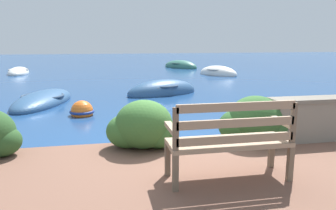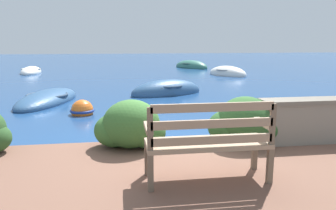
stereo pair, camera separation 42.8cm
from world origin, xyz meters
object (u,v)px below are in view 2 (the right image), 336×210
rowboat_far (227,74)px  rowboat_distant (191,67)px  rowboat_outer (31,72)px  rowboat_nearest (48,100)px  mooring_buoy (82,111)px  park_bench (209,140)px  rowboat_mid (167,92)px

rowboat_far → rowboat_distant: bearing=-19.5°
rowboat_far → rowboat_outer: 10.67m
rowboat_nearest → rowboat_outer: bearing=-149.0°
rowboat_distant → rowboat_outer: bearing=71.3°
mooring_buoy → rowboat_outer: bearing=109.7°
rowboat_outer → mooring_buoy: rowboat_outer is taller
rowboat_nearest → mooring_buoy: size_ratio=5.62×
rowboat_outer → mooring_buoy: 11.58m
rowboat_nearest → mooring_buoy: mooring_buoy is taller
park_bench → rowboat_outer: bearing=106.4°
rowboat_mid → rowboat_outer: size_ratio=1.09×
rowboat_mid → rowboat_nearest: bearing=-7.5°
rowboat_nearest → rowboat_far: 9.94m
rowboat_nearest → mooring_buoy: bearing=47.5°
park_bench → mooring_buoy: (-1.88, 4.66, -0.61)m
park_bench → rowboat_mid: size_ratio=0.50×
rowboat_distant → mooring_buoy: size_ratio=4.94×
rowboat_far → rowboat_outer: bearing=45.5°
park_bench → rowboat_far: 13.67m
rowboat_distant → mooring_buoy: 14.09m
park_bench → rowboat_nearest: size_ratio=0.42×
rowboat_nearest → rowboat_far: size_ratio=1.30×
rowboat_mid → rowboat_outer: rowboat_mid is taller
park_bench → mooring_buoy: park_bench is taller
rowboat_mid → rowboat_distant: rowboat_distant is taller
rowboat_nearest → rowboat_mid: rowboat_mid is taller
rowboat_mid → rowboat_distant: bearing=-128.8°
rowboat_mid → mooring_buoy: bearing=26.1°
rowboat_mid → rowboat_far: (3.95, 5.45, 0.00)m
park_bench → rowboat_distant: size_ratio=0.48×
mooring_buoy → rowboat_distant: bearing=66.8°
park_bench → mooring_buoy: size_ratio=2.36×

